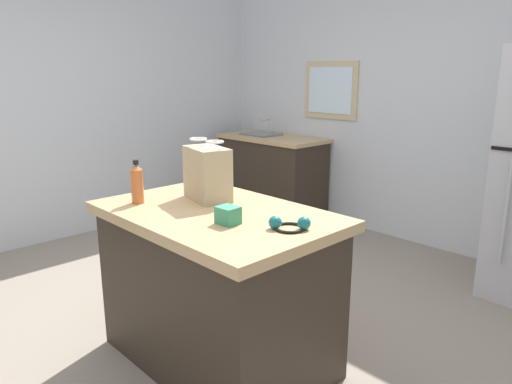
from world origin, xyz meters
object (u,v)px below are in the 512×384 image
small_box (228,215)px  shopping_bag (207,173)px  bottle (137,184)px  kitchen_island (217,287)px  ear_defenders (290,225)px

small_box → shopping_bag: bearing=153.7°
shopping_bag → bottle: size_ratio=1.42×
kitchen_island → bottle: 0.73m
shopping_bag → kitchen_island: bearing=-28.3°
ear_defenders → bottle: bearing=-163.0°
kitchen_island → shopping_bag: shopping_bag is taller
shopping_bag → small_box: shopping_bag is taller
kitchen_island → ear_defenders: (0.48, 0.06, 0.47)m
kitchen_island → bottle: size_ratio=5.34×
kitchen_island → ear_defenders: ear_defenders is taller
kitchen_island → shopping_bag: bearing=151.7°
shopping_bag → bottle: 0.40m
kitchen_island → small_box: size_ratio=12.69×
kitchen_island → small_box: small_box is taller
kitchen_island → small_box: bearing=-24.4°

